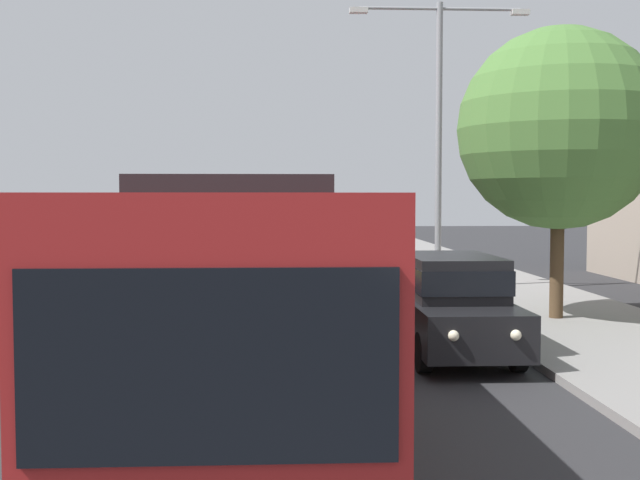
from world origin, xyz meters
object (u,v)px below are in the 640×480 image
bus_tail_end (276,211)px  roadside_tree (559,129)px  white_suv (452,301)px  bus_fourth_in_line (273,218)px  bus_lead (247,300)px  bus_middle (271,226)px  bus_rear (275,213)px  streetlamp_mid (439,116)px  bus_second_in_line (266,243)px

bus_tail_end → roadside_tree: 56.85m
bus_tail_end → white_suv: size_ratio=2.35×
bus_fourth_in_line → white_suv: 33.92m
bus_lead → bus_middle: (-0.00, 25.84, -0.00)m
bus_rear → streetlamp_mid: streetlamp_mid is taller
bus_rear → white_suv: bearing=-85.5°
bus_second_in_line → bus_fourth_in_line: size_ratio=0.95×
bus_fourth_in_line → roadside_tree: size_ratio=1.75×
bus_lead → roadside_tree: roadside_tree is taller
bus_second_in_line → white_suv: (3.70, -7.95, -0.66)m
bus_lead → streetlamp_mid: (5.40, 14.49, 3.84)m
bus_fourth_in_line → bus_rear: 13.53m
bus_second_in_line → white_suv: bearing=-65.1°
bus_second_in_line → white_suv: size_ratio=2.35×
bus_lead → streetlamp_mid: bearing=69.6°
bus_middle → roadside_tree: roadside_tree is taller
white_suv → bus_fourth_in_line: bearing=96.3°
bus_lead → bus_tail_end: same height
bus_fourth_in_line → bus_tail_end: size_ratio=1.05×
bus_lead → bus_fourth_in_line: size_ratio=0.92×
bus_lead → bus_rear: 51.90m
bus_rear → white_suv: (3.70, -47.24, -0.66)m
bus_fourth_in_line → bus_rear: same height
bus_second_in_line → bus_middle: size_ratio=1.09×
roadside_tree → bus_fourth_in_line: bearing=103.0°
bus_second_in_line → bus_tail_end: 51.87m
bus_tail_end → streetlamp_mid: 50.43m
bus_rear → bus_lead: bearing=-90.0°
streetlamp_mid → bus_lead: bearing=-110.4°
bus_rear → bus_tail_end: 12.58m
bus_tail_end → bus_rear: bearing=-90.0°
bus_middle → white_suv: (3.70, -21.19, -0.66)m
bus_rear → streetlamp_mid: (5.40, -37.41, 3.84)m
bus_fourth_in_line → bus_middle: bearing=-90.0°
bus_middle → bus_rear: 26.06m
bus_fourth_in_line → white_suv: size_ratio=2.47×
bus_middle → bus_fourth_in_line: same height
roadside_tree → bus_lead: bearing=-130.5°
bus_fourth_in_line → white_suv: (3.70, -33.71, -0.66)m
bus_middle → bus_fourth_in_line: size_ratio=0.88×
bus_fourth_in_line → bus_second_in_line: bearing=-90.0°
bus_tail_end → roadside_tree: (6.96, -56.34, 2.91)m
bus_tail_end → bus_middle: bearing=-90.0°
bus_tail_end → white_suv: (3.70, -59.83, -0.66)m
bus_second_in_line → bus_tail_end: same height
bus_fourth_in_line → streetlamp_mid: (5.40, -23.87, 3.84)m
bus_fourth_in_line → bus_lead: bearing=-90.0°
bus_second_in_line → bus_middle: bearing=90.0°
bus_fourth_in_line → white_suv: bus_fourth_in_line is taller
bus_lead → streetlamp_mid: streetlamp_mid is taller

